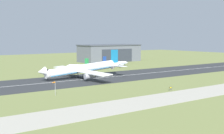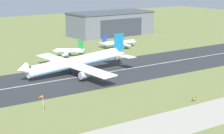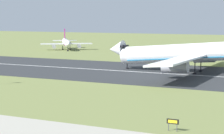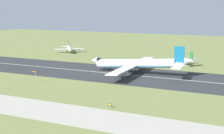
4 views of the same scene
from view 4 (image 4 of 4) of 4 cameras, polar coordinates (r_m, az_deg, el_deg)
name	(u,v)px [view 4 (image 4 of 4)]	position (r m, az deg, el deg)	size (l,w,h in m)	color
ground_plane	(112,104)	(115.18, -0.03, -6.71)	(601.46, 601.46, 0.00)	olive
runway_strip	(150,77)	(159.16, 7.05, -1.82)	(361.46, 42.23, 0.06)	#2B2D30
runway_centreline	(150,77)	(159.16, 7.05, -1.81)	(325.32, 0.70, 0.01)	silver
taxiway_road	(91,118)	(101.41, -3.78, -9.20)	(271.10, 17.79, 0.05)	#A8A393
airplane_landing	(135,64)	(165.45, 4.25, 0.57)	(53.41, 56.15, 15.79)	white
airplane_parked_west	(69,48)	(246.30, -7.83, 3.38)	(21.55, 22.84, 9.09)	white
airplane_parked_east	(184,60)	(196.09, 12.99, 1.24)	(16.79, 17.36, 8.55)	white
windsock_pole	(34,72)	(148.99, -14.15, -0.96)	(2.07, 1.10, 5.77)	#B7B7BC
runway_sign	(110,105)	(110.04, -0.38, -6.92)	(1.58, 0.13, 1.57)	#4C4C51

